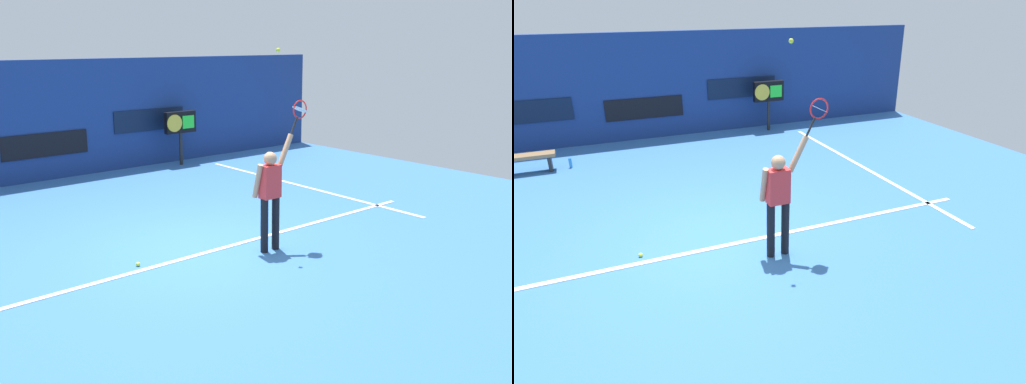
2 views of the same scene
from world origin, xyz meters
The scene contains 11 objects.
ground_plane centered at (0.00, 0.00, 0.00)m, with size 18.00×18.00×0.00m, color #3870B2.
back_wall centered at (0.00, 6.73, 1.50)m, with size 18.00×0.20×2.99m, color navy.
sponsor_banner_center centered at (0.00, 6.61, 0.91)m, with size 2.20×0.03×0.60m, color black.
sponsor_banner_starboard centered at (3.00, 6.61, 1.29)m, with size 2.20×0.03×0.60m, color #0C1933.
court_baseline centered at (0.00, -0.30, 0.01)m, with size 10.00×0.10×0.01m, color white.
court_sideline centered at (4.46, 2.00, 0.01)m, with size 0.10×7.00×0.01m, color white.
tennis_player centered at (0.86, -0.89, 1.01)m, with size 0.74×0.31×1.95m.
tennis_racket centered at (1.49, -0.89, 2.30)m, with size 0.42×0.27×0.62m.
tennis_ball centered at (1.06, -0.83, 3.29)m, with size 0.07×0.07×0.07m, color #CCE033.
scoreboard_clock centered at (3.66, 6.08, 1.16)m, with size 0.96×0.20×1.52m.
spare_ball centered at (-1.20, -0.09, 0.03)m, with size 0.07×0.07×0.07m, color #CCE033.
Camera 1 is at (-5.40, -7.92, 3.43)m, focal length 41.41 mm.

